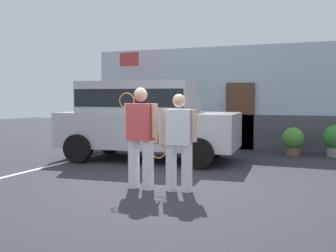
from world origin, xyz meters
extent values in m
plane|color=#2D2D33|center=(0.00, 0.00, 0.00)|extent=(40.00, 40.00, 0.00)
cube|color=silver|center=(-3.37, 1.50, 0.00)|extent=(0.12, 4.40, 0.01)
cube|color=silver|center=(0.00, 6.40, 1.64)|extent=(9.92, 0.30, 3.28)
cube|color=#4C4C51|center=(0.00, 6.20, 0.55)|extent=(8.33, 0.10, 1.10)
cube|color=brown|center=(0.14, 6.18, 1.05)|extent=(0.90, 0.06, 2.10)
cube|color=#B7B7BC|center=(-1.58, 3.04, 0.80)|extent=(4.75, 2.31, 0.90)
cube|color=#B7B7BC|center=(-1.83, 3.01, 1.65)|extent=(3.05, 2.01, 0.80)
cube|color=black|center=(-1.83, 3.01, 1.63)|extent=(2.99, 2.03, 0.44)
cylinder|color=black|center=(-0.13, 4.12, 0.36)|extent=(0.74, 0.32, 0.72)
cylinder|color=black|center=(0.04, 2.23, 0.36)|extent=(0.74, 0.32, 0.72)
cylinder|color=black|center=(-3.21, 3.84, 0.36)|extent=(0.74, 0.32, 0.72)
cylinder|color=black|center=(-3.04, 1.95, 0.36)|extent=(0.74, 0.32, 0.72)
cylinder|color=white|center=(-0.15, -0.10, 0.44)|extent=(0.21, 0.21, 0.88)
cylinder|color=white|center=(-0.44, -0.07, 0.44)|extent=(0.21, 0.21, 0.88)
cube|color=#E04C4C|center=(-0.30, -0.09, 1.21)|extent=(0.47, 0.32, 0.66)
sphere|color=beige|center=(-0.30, -0.09, 1.69)|extent=(0.24, 0.24, 0.24)
cylinder|color=beige|center=(-0.02, -0.11, 1.24)|extent=(0.11, 0.11, 0.60)
cylinder|color=beige|center=(-0.58, -0.06, 1.24)|extent=(0.11, 0.11, 0.60)
torus|color=olive|center=(-0.61, -0.01, 1.59)|extent=(0.29, 0.09, 0.29)
cylinder|color=olive|center=(-0.61, -0.01, 1.35)|extent=(0.03, 0.03, 0.20)
cylinder|color=white|center=(0.55, 0.00, 0.41)|extent=(0.19, 0.19, 0.83)
cylinder|color=white|center=(0.27, -0.04, 0.41)|extent=(0.19, 0.19, 0.83)
cube|color=white|center=(0.41, -0.02, 1.13)|extent=(0.45, 0.32, 0.61)
sphere|color=beige|center=(0.41, -0.02, 1.59)|extent=(0.23, 0.23, 0.23)
cylinder|color=beige|center=(0.67, 0.01, 1.16)|extent=(0.11, 0.11, 0.56)
cylinder|color=beige|center=(0.15, -0.06, 1.16)|extent=(0.11, 0.11, 0.56)
torus|color=olive|center=(0.02, -0.02, 0.70)|extent=(0.37, 0.07, 0.37)
cylinder|color=olive|center=(0.02, -0.02, 0.94)|extent=(0.03, 0.03, 0.20)
cylinder|color=brown|center=(1.85, 5.30, 0.12)|extent=(0.39, 0.39, 0.24)
sphere|color=#4C8C38|center=(1.85, 5.30, 0.50)|extent=(0.61, 0.61, 0.61)
cylinder|color=gray|center=(2.94, 5.51, 0.13)|extent=(0.43, 0.43, 0.26)
sphere|color=#387F33|center=(2.94, 5.51, 0.54)|extent=(0.67, 0.67, 0.67)
cylinder|color=silver|center=(-3.90, 5.62, 1.59)|extent=(0.05, 0.05, 3.19)
cube|color=#B23838|center=(-3.50, 5.62, 2.91)|extent=(0.75, 0.11, 0.45)
camera|label=1|loc=(2.90, -6.63, 1.65)|focal=43.65mm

